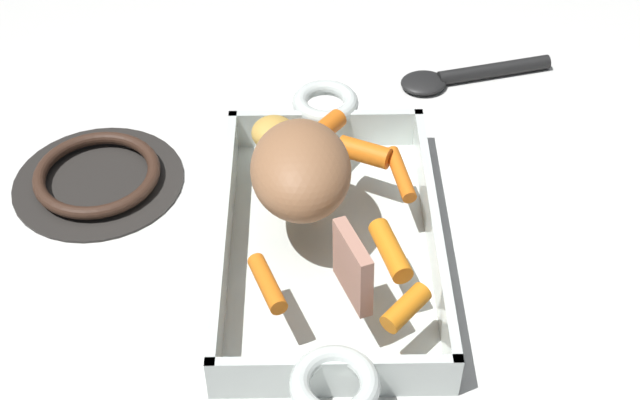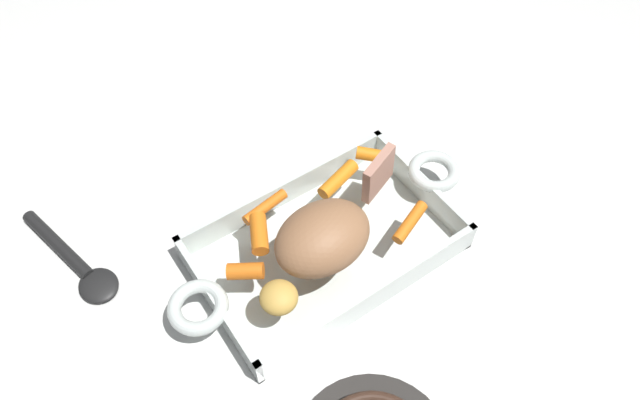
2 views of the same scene
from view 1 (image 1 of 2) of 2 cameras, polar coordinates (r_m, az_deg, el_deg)
The scene contains 13 objects.
ground_plane at distance 0.89m, azimuth 0.59°, elevation -3.43°, with size 2.36×2.36×0.00m, color silver.
roasting_dish at distance 0.88m, azimuth 0.60°, elevation -2.58°, with size 0.46×0.22×0.05m.
pork_roast at distance 0.85m, azimuth -1.27°, elevation 2.01°, with size 0.13×0.10×0.07m, color #9A6945.
roast_slice_thick at distance 0.76m, azimuth 2.14°, elevation -4.40°, with size 0.01×0.06×0.06m, color tan.
baby_carrot_northwest at distance 0.91m, azimuth 2.92°, elevation 3.14°, with size 0.02×0.02×0.05m, color orange.
baby_carrot_northeast at distance 0.77m, azimuth 5.63°, elevation -7.03°, with size 0.02×0.02×0.05m, color orange.
baby_carrot_short at distance 0.89m, azimuth 5.29°, elevation 1.70°, with size 0.01×0.01×0.07m, color orange.
baby_carrot_southeast at distance 0.94m, azimuth 0.32°, elevation 4.77°, with size 0.02×0.02×0.05m, color orange.
baby_carrot_center_left at distance 0.78m, azimuth -3.48°, elevation -5.46°, with size 0.02×0.02×0.07m, color orange.
baby_carrot_long at distance 0.81m, azimuth 4.62°, elevation -3.30°, with size 0.02×0.02×0.07m, color orange.
potato_golden_small at distance 0.93m, azimuth -3.05°, elevation 4.42°, with size 0.05×0.05×0.03m, color gold.
stove_burner_rear at distance 1.00m, azimuth -14.34°, elevation 1.48°, with size 0.19×0.19×0.02m.
serving_spoon at distance 1.13m, azimuth 9.35°, elevation 8.03°, with size 0.08×0.20×0.02m.
Camera 1 is at (0.61, -0.02, 0.65)m, focal length 48.95 mm.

